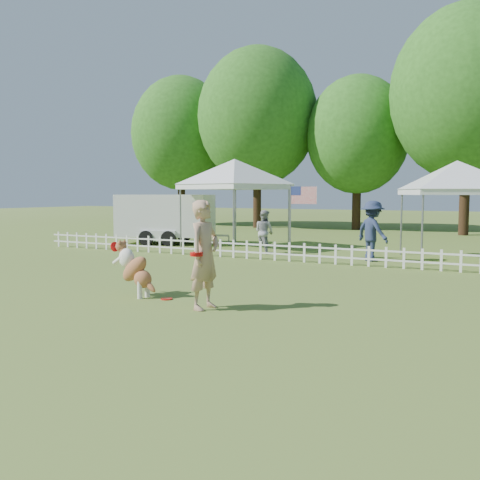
{
  "coord_description": "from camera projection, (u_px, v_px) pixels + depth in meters",
  "views": [
    {
      "loc": [
        5.69,
        -8.42,
        2.13
      ],
      "look_at": [
        0.15,
        2.0,
        1.1
      ],
      "focal_mm": 40.0,
      "sensor_mm": 36.0,
      "label": 1
    }
  ],
  "objects": [
    {
      "name": "ground",
      "position": [
        184.0,
        305.0,
        10.25
      ],
      "size": [
        120.0,
        120.0,
        0.0
      ],
      "primitive_type": "plane",
      "color": "#475F1E",
      "rests_on": "ground"
    },
    {
      "name": "picket_fence",
      "position": [
        312.0,
        253.0,
        16.39
      ],
      "size": [
        22.0,
        0.08,
        0.6
      ],
      "primitive_type": null,
      "color": "white",
      "rests_on": "ground"
    },
    {
      "name": "handler",
      "position": [
        205.0,
        255.0,
        9.8
      ],
      "size": [
        0.53,
        0.77,
        2.01
      ],
      "primitive_type": "imported",
      "rotation": [
        0.0,
        0.0,
        1.5
      ],
      "color": "tan",
      "rests_on": "ground"
    },
    {
      "name": "dog",
      "position": [
        135.0,
        269.0,
        11.02
      ],
      "size": [
        1.16,
        0.54,
        1.15
      ],
      "primitive_type": null,
      "rotation": [
        0.0,
        0.0,
        -0.16
      ],
      "color": "brown",
      "rests_on": "ground"
    },
    {
      "name": "frisbee_on_turf",
      "position": [
        167.0,
        299.0,
        10.76
      ],
      "size": [
        0.28,
        0.28,
        0.02
      ],
      "primitive_type": "cylinder",
      "rotation": [
        0.0,
        0.0,
        0.26
      ],
      "color": "red",
      "rests_on": "ground"
    },
    {
      "name": "canopy_tent_left",
      "position": [
        235.0,
        204.0,
        21.0
      ],
      "size": [
        4.12,
        4.12,
        3.4
      ],
      "primitive_type": null,
      "rotation": [
        0.0,
        0.0,
        -0.3
      ],
      "color": "white",
      "rests_on": "ground"
    },
    {
      "name": "canopy_tent_right",
      "position": [
        456.0,
        212.0,
        16.94
      ],
      "size": [
        3.94,
        3.94,
        3.09
      ],
      "primitive_type": null,
      "rotation": [
        0.0,
        0.0,
        0.41
      ],
      "color": "white",
      "rests_on": "ground"
    },
    {
      "name": "cargo_trailer",
      "position": [
        166.0,
        219.0,
        22.64
      ],
      "size": [
        5.22,
        3.35,
        2.12
      ],
      "primitive_type": null,
      "rotation": [
        0.0,
        0.0,
        0.27
      ],
      "color": "white",
      "rests_on": "ground"
    },
    {
      "name": "flag_pole",
      "position": [
        290.0,
        222.0,
        17.47
      ],
      "size": [
        0.93,
        0.22,
        2.4
      ],
      "primitive_type": null,
      "rotation": [
        0.0,
        0.0,
        0.13
      ],
      "color": "gray",
      "rests_on": "ground"
    },
    {
      "name": "spectator_a",
      "position": [
        264.0,
        232.0,
        18.93
      ],
      "size": [
        0.9,
        0.79,
        1.55
      ],
      "primitive_type": "imported",
      "rotation": [
        0.0,
        0.0,
        2.82
      ],
      "color": "#98989D",
      "rests_on": "ground"
    },
    {
      "name": "spectator_b",
      "position": [
        372.0,
        231.0,
        16.78
      ],
      "size": [
        1.42,
        1.27,
        1.9
      ],
      "primitive_type": "imported",
      "rotation": [
        0.0,
        0.0,
        2.56
      ],
      "color": "#232D4A",
      "rests_on": "ground"
    },
    {
      "name": "tree_far_left",
      "position": [
        181.0,
        143.0,
        36.14
      ],
      "size": [
        6.6,
        6.6,
        11.0
      ],
      "primitive_type": null,
      "color": "#285B1A",
      "rests_on": "ground"
    },
    {
      "name": "tree_left",
      "position": [
        257.0,
        130.0,
        32.85
      ],
      "size": [
        7.4,
        7.4,
        12.0
      ],
      "primitive_type": null,
      "color": "#285B1A",
      "rests_on": "ground"
    },
    {
      "name": "tree_center_left",
      "position": [
        357.0,
        146.0,
        31.02
      ],
      "size": [
        6.0,
        6.0,
        9.8
      ],
      "primitive_type": null,
      "color": "#285B1A",
      "rests_on": "ground"
    },
    {
      "name": "tree_center_right",
      "position": [
        468.0,
        110.0,
        26.78
      ],
      "size": [
        7.6,
        7.6,
        12.6
      ],
      "primitive_type": null,
      "color": "#285B1A",
      "rests_on": "ground"
    }
  ]
}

